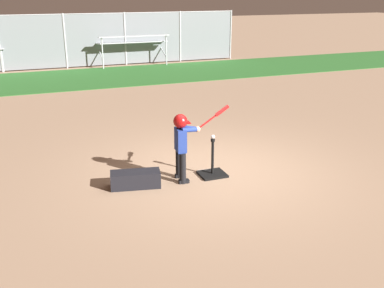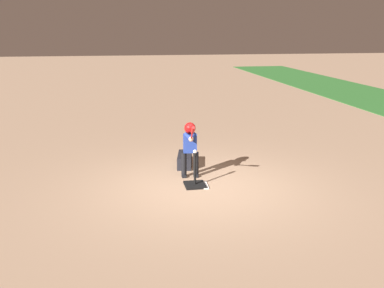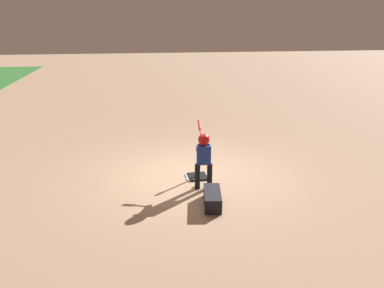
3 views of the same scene
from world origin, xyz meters
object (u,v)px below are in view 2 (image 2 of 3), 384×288
object	(u,v)px
batting_tee	(195,182)
batter_child	(190,143)
baseball	(195,152)
equipment_bag	(185,160)

from	to	relation	value
batting_tee	batter_child	distance (m)	0.90
batting_tee	baseball	size ratio (longest dim) A/B	9.44
batter_child	baseball	bearing A→B (deg)	0.52
batting_tee	batter_child	bearing A→B (deg)	-179.48
batting_tee	equipment_bag	distance (m)	1.43
batter_child	equipment_bag	world-z (taller)	batter_child
batting_tee	equipment_bag	xyz separation A→B (m)	(-1.43, 0.01, 0.05)
baseball	equipment_bag	bearing A→B (deg)	179.65
batter_child	baseball	size ratio (longest dim) A/B	17.81
baseball	equipment_bag	distance (m)	1.55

